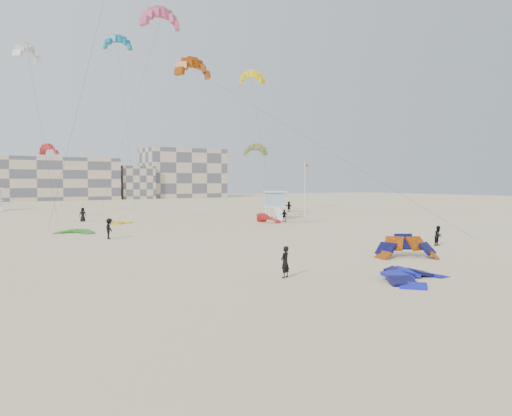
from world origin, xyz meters
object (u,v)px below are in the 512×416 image
kite_ground_orange (407,258)px  kitesurfer_main (285,262)px  kite_ground_blue (416,281)px  lifeguard_tower_near (275,205)px

kite_ground_orange → kitesurfer_main: size_ratio=2.45×
kite_ground_blue → kitesurfer_main: 6.93m
kite_ground_blue → kite_ground_orange: 7.98m
kite_ground_orange → kitesurfer_main: (-11.12, -1.28, 0.86)m
lifeguard_tower_near → kite_ground_blue: bearing=-94.4°
kite_ground_blue → kite_ground_orange: size_ratio=1.08×
kite_ground_blue → kite_ground_orange: kite_ground_orange is taller
kite_ground_orange → kite_ground_blue: bearing=-104.1°
kite_ground_blue → kitesurfer_main: kitesurfer_main is taller
lifeguard_tower_near → kite_ground_orange: bearing=-89.7°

